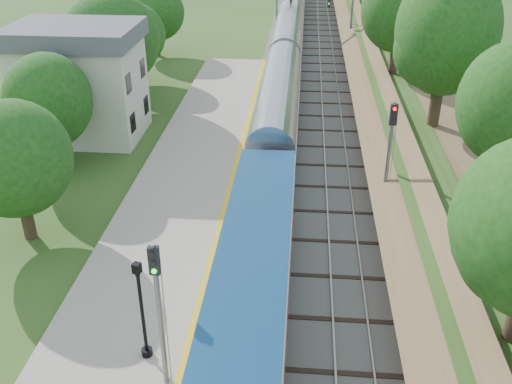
# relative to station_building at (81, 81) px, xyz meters

# --- Properties ---
(trackbed) EXTENTS (9.50, 170.00, 0.28)m
(trackbed) POSITION_rel_station_building_xyz_m (16.00, 30.00, -4.02)
(trackbed) COLOR #4C4944
(trackbed) RESTS_ON ground
(platform) EXTENTS (6.40, 68.00, 0.38)m
(platform) POSITION_rel_station_building_xyz_m (8.80, -14.00, -3.90)
(platform) COLOR gray
(platform) RESTS_ON ground
(yellow_stripe) EXTENTS (0.55, 68.00, 0.01)m
(yellow_stripe) POSITION_rel_station_building_xyz_m (11.65, -14.00, -3.70)
(yellow_stripe) COLOR gold
(yellow_stripe) RESTS_ON platform
(embankment) EXTENTS (10.64, 170.00, 11.70)m
(embankment) POSITION_rel_station_building_xyz_m (24.35, 30.00, -2.14)
(embankment) COLOR brown
(embankment) RESTS_ON ground
(station_building) EXTENTS (8.60, 6.60, 8.00)m
(station_building) POSITION_rel_station_building_xyz_m (0.00, 0.00, 0.00)
(station_building) COLOR beige
(station_building) RESTS_ON ground
(signal_gantry) EXTENTS (8.40, 0.38, 6.20)m
(signal_gantry) POSITION_rel_station_building_xyz_m (16.47, 24.99, 0.73)
(signal_gantry) COLOR slate
(signal_gantry) RESTS_ON ground
(trees_behind_platform) EXTENTS (7.82, 53.32, 7.21)m
(trees_behind_platform) POSITION_rel_station_building_xyz_m (2.83, -9.33, 0.44)
(trees_behind_platform) COLOR #332316
(trees_behind_platform) RESTS_ON ground
(train) EXTENTS (2.83, 113.76, 4.16)m
(train) POSITION_rel_station_building_xyz_m (14.00, 27.89, -1.94)
(train) COLOR black
(train) RESTS_ON trackbed
(lamppost_far) EXTENTS (0.42, 0.42, 4.29)m
(lamppost_far) POSITION_rel_station_building_xyz_m (10.06, -21.93, -1.79)
(lamppost_far) COLOR black
(lamppost_far) RESTS_ON platform
(signal_platform) EXTENTS (0.35, 0.28, 6.01)m
(signal_platform) POSITION_rel_station_building_xyz_m (11.10, -23.19, -0.01)
(signal_platform) COLOR slate
(signal_platform) RESTS_ON platform
(signal_farside) EXTENTS (0.37, 0.29, 6.73)m
(signal_farside) POSITION_rel_station_building_xyz_m (20.20, -10.49, 0.15)
(signal_farside) COLOR slate
(signal_farside) RESTS_ON ground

